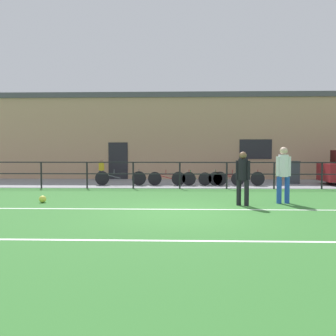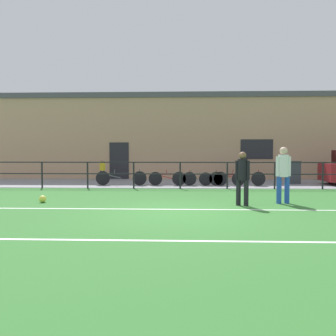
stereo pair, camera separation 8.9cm
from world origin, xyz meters
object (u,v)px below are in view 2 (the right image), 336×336
at_px(soccer_ball_match, 43,199).
at_px(trash_bin_0, 293,172).
at_px(player_goalkeeper, 242,175).
at_px(bicycle_parked_2, 239,178).
at_px(bicycle_parked_4, 222,179).
at_px(spectator_child, 102,169).
at_px(player_striker, 283,171).
at_px(bicycle_parked_3, 197,178).
at_px(trash_bin_1, 243,171).
at_px(bicycle_parked_0, 172,178).
at_px(bicycle_parked_1, 121,178).

xyz_separation_m(soccer_ball_match, trash_bin_0, (9.79, 6.68, 0.47)).
height_order(player_goalkeeper, bicycle_parked_2, player_goalkeeper).
height_order(soccer_ball_match, bicycle_parked_4, bicycle_parked_4).
bearing_deg(trash_bin_0, spectator_child, 171.58).
height_order(bicycle_parked_4, trash_bin_0, trash_bin_0).
relative_size(player_striker, bicycle_parked_4, 0.82).
height_order(player_goalkeeper, bicycle_parked_4, player_goalkeeper).
height_order(soccer_ball_match, bicycle_parked_3, bicycle_parked_3).
distance_m(player_striker, trash_bin_1, 7.70).
relative_size(player_goalkeeper, bicycle_parked_3, 0.68).
height_order(soccer_ball_match, bicycle_parked_0, bicycle_parked_0).
xyz_separation_m(bicycle_parked_0, bicycle_parked_3, (1.15, 0.00, 0.00)).
height_order(soccer_ball_match, bicycle_parked_1, bicycle_parked_1).
height_order(bicycle_parked_1, trash_bin_1, trash_bin_1).
relative_size(player_goalkeeper, spectator_child, 1.41).
xyz_separation_m(player_striker, bicycle_parked_2, (-0.48, 5.39, -0.63)).
bearing_deg(bicycle_parked_2, player_striker, -84.92).
bearing_deg(bicycle_parked_3, player_goalkeeper, -79.68).
height_order(bicycle_parked_1, bicycle_parked_3, bicycle_parked_1).
relative_size(bicycle_parked_0, bicycle_parked_2, 0.94).
relative_size(bicycle_parked_2, bicycle_parked_4, 1.12).
bearing_deg(player_goalkeeper, soccer_ball_match, 23.84).
xyz_separation_m(bicycle_parked_1, bicycle_parked_2, (5.46, -0.00, -0.01)).
bearing_deg(bicycle_parked_1, spectator_child, 118.99).
xyz_separation_m(player_striker, bicycle_parked_3, (-2.40, 5.39, -0.63)).
xyz_separation_m(player_goalkeeper, bicycle_parked_0, (-2.23, 5.89, -0.55)).
height_order(bicycle_parked_1, bicycle_parked_2, bicycle_parked_1).
bearing_deg(bicycle_parked_3, trash_bin_1, 42.69).
height_order(player_goalkeeper, soccer_ball_match, player_goalkeeper).
bearing_deg(bicycle_parked_1, bicycle_parked_2, -0.00).
height_order(soccer_ball_match, spectator_child, spectator_child).
distance_m(player_striker, trash_bin_0, 7.00).
bearing_deg(spectator_child, player_striker, 137.08).
xyz_separation_m(bicycle_parked_0, trash_bin_0, (5.88, 1.20, 0.23)).
height_order(spectator_child, trash_bin_0, spectator_child).
bearing_deg(bicycle_parked_0, trash_bin_1, 32.23).
xyz_separation_m(spectator_child, trash_bin_0, (9.72, -1.44, -0.09)).
distance_m(spectator_child, trash_bin_0, 9.83).
xyz_separation_m(player_goalkeeper, spectator_child, (-6.07, 8.53, -0.24)).
relative_size(soccer_ball_match, spectator_child, 0.20).
height_order(spectator_child, trash_bin_1, spectator_child).
relative_size(player_goalkeeper, soccer_ball_match, 7.21).
xyz_separation_m(spectator_child, bicycle_parked_2, (6.92, -2.64, -0.30)).
relative_size(spectator_child, bicycle_parked_1, 0.48).
bearing_deg(soccer_ball_match, bicycle_parked_1, 74.38).
bearing_deg(trash_bin_1, bicycle_parked_0, -147.77).
xyz_separation_m(bicycle_parked_1, trash_bin_1, (6.03, 2.29, 0.21)).
bearing_deg(player_striker, bicycle_parked_4, 94.54).
distance_m(bicycle_parked_3, trash_bin_0, 4.88).
bearing_deg(player_goalkeeper, spectator_child, -26.91).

